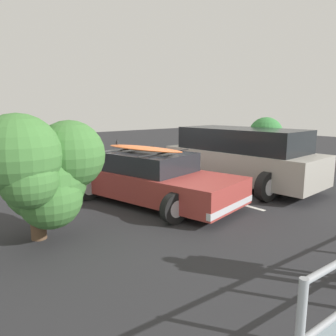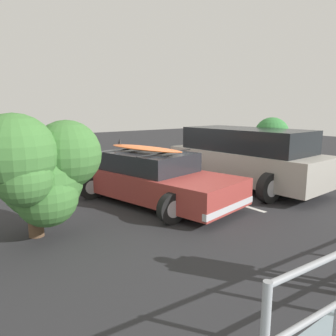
{
  "view_description": "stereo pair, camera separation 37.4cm",
  "coord_description": "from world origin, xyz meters",
  "px_view_note": "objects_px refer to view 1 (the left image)",
  "views": [
    {
      "loc": [
        5.53,
        6.94,
        2.34
      ],
      "look_at": [
        0.72,
        1.16,
        0.95
      ],
      "focal_mm": 35.0,
      "sensor_mm": 36.0,
      "label": 1
    },
    {
      "loc": [
        5.24,
        7.17,
        2.34
      ],
      "look_at": [
        0.72,
        1.16,
        0.95
      ],
      "focal_mm": 35.0,
      "sensor_mm": 36.0,
      "label": 2
    }
  ],
  "objects_px": {
    "suv_car": "(241,156)",
    "bush_near_left": "(44,172)",
    "bush_near_right": "(262,148)",
    "sedan_car": "(151,178)"
  },
  "relations": [
    {
      "from": "suv_car",
      "to": "bush_near_left",
      "type": "relative_size",
      "value": 2.18
    },
    {
      "from": "bush_near_left",
      "to": "bush_near_right",
      "type": "xyz_separation_m",
      "value": [
        -7.32,
        -0.64,
        -0.21
      ]
    },
    {
      "from": "sedan_car",
      "to": "bush_near_left",
      "type": "height_order",
      "value": "bush_near_left"
    },
    {
      "from": "bush_near_right",
      "to": "bush_near_left",
      "type": "bearing_deg",
      "value": 4.99
    },
    {
      "from": "sedan_car",
      "to": "suv_car",
      "type": "bearing_deg",
      "value": 172.91
    },
    {
      "from": "sedan_car",
      "to": "bush_near_right",
      "type": "xyz_separation_m",
      "value": [
        -4.39,
        0.21,
        0.45
      ]
    },
    {
      "from": "bush_near_left",
      "to": "sedan_car",
      "type": "bearing_deg",
      "value": -163.9
    },
    {
      "from": "suv_car",
      "to": "bush_near_right",
      "type": "xyz_separation_m",
      "value": [
        -1.32,
        -0.18,
        0.15
      ]
    },
    {
      "from": "bush_near_right",
      "to": "sedan_car",
      "type": "bearing_deg",
      "value": -2.68
    },
    {
      "from": "suv_car",
      "to": "bush_near_left",
      "type": "bearing_deg",
      "value": 4.41
    }
  ]
}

